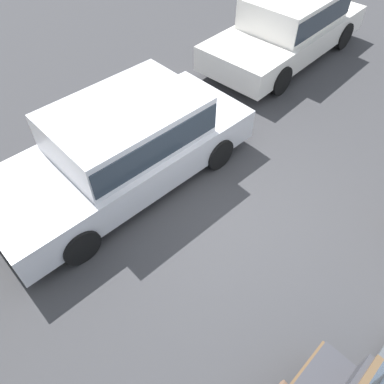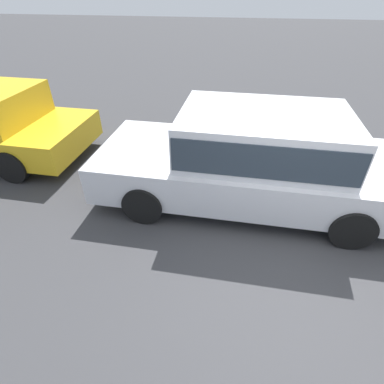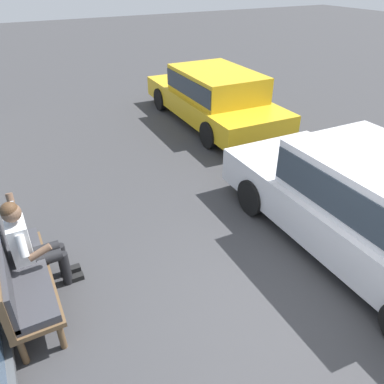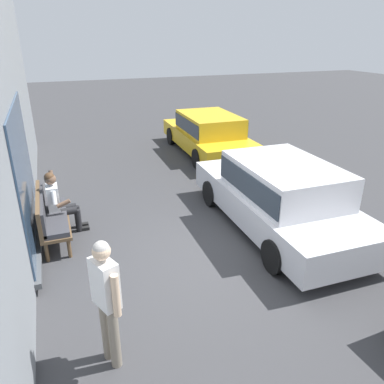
{
  "view_description": "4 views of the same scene",
  "coord_description": "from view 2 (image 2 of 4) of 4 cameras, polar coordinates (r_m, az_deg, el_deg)",
  "views": [
    {
      "loc": [
        2.98,
        2.6,
        4.89
      ],
      "look_at": [
        0.54,
        0.14,
        1.01
      ],
      "focal_mm": 35.0,
      "sensor_mm": 36.0,
      "label": 1
    },
    {
      "loc": [
        0.74,
        2.6,
        3.02
      ],
      "look_at": [
        1.14,
        0.06,
        1.17
      ],
      "focal_mm": 28.0,
      "sensor_mm": 36.0,
      "label": 2
    },
    {
      "loc": [
        -2.15,
        2.6,
        3.57
      ],
      "look_at": [
        1.62,
        0.6,
        0.98
      ],
      "focal_mm": 35.0,
      "sensor_mm": 36.0,
      "label": 3
    },
    {
      "loc": [
        -5.5,
        2.6,
        3.81
      ],
      "look_at": [
        0.78,
        0.22,
        0.96
      ],
      "focal_mm": 35.0,
      "sensor_mm": 36.0,
      "label": 4
    }
  ],
  "objects": [
    {
      "name": "parked_car_mid",
      "position": [
        4.74,
        11.65,
        6.95
      ],
      "size": [
        4.72,
        2.07,
        1.48
      ],
      "color": "silver",
      "rests_on": "ground_plane"
    },
    {
      "name": "ground_plane",
      "position": [
        4.05,
        16.85,
        -14.65
      ],
      "size": [
        60.0,
        60.0,
        0.0
      ],
      "primitive_type": "plane",
      "color": "#38383A"
    }
  ]
}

